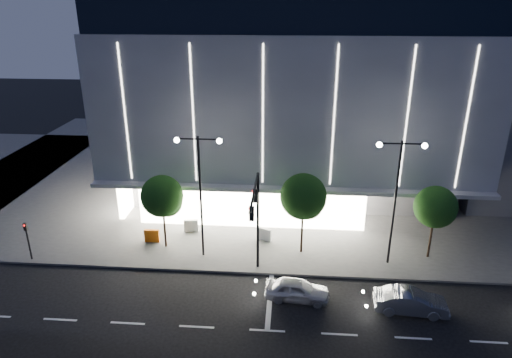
{
  "coord_description": "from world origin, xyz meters",
  "views": [
    {
      "loc": [
        2.97,
        -22.04,
        17.29
      ],
      "look_at": [
        0.57,
        8.83,
        5.0
      ],
      "focal_mm": 32.0,
      "sensor_mm": 36.0,
      "label": 1
    }
  ],
  "objects": [
    {
      "name": "museum",
      "position": [
        2.98,
        22.31,
        9.27
      ],
      "size": [
        30.0,
        25.8,
        18.0
      ],
      "color": "#4C4C51",
      "rests_on": "ground"
    },
    {
      "name": "tree_right",
      "position": [
        13.03,
        7.02,
        3.88
      ],
      "size": [
        2.91,
        2.91,
        5.51
      ],
      "color": "black",
      "rests_on": "ground"
    },
    {
      "name": "street_lamp_west",
      "position": [
        -3.0,
        6.0,
        5.96
      ],
      "size": [
        3.16,
        0.36,
        9.0
      ],
      "color": "black",
      "rests_on": "ground"
    },
    {
      "name": "ground",
      "position": [
        0.0,
        0.0,
        0.0
      ],
      "size": [
        160.0,
        160.0,
        0.0
      ],
      "primitive_type": "plane",
      "color": "black",
      "rests_on": "ground"
    },
    {
      "name": "tree_mid",
      "position": [
        4.03,
        7.02,
        4.33
      ],
      "size": [
        3.25,
        3.25,
        6.15
      ],
      "color": "black",
      "rests_on": "ground"
    },
    {
      "name": "ped_signal_far",
      "position": [
        -15.0,
        4.5,
        1.89
      ],
      "size": [
        0.22,
        0.24,
        3.0
      ],
      "color": "black",
      "rests_on": "ground"
    },
    {
      "name": "sidewalk_museum",
      "position": [
        5.0,
        24.0,
        0.07
      ],
      "size": [
        70.0,
        40.0,
        0.15
      ],
      "primitive_type": "cube",
      "color": "#474747",
      "rests_on": "ground"
    },
    {
      "name": "barrier_a",
      "position": [
        -7.21,
        7.58,
        0.65
      ],
      "size": [
        1.11,
        0.28,
        1.0
      ],
      "primitive_type": "cube",
      "rotation": [
        0.0,
        0.0,
        0.03
      ],
      "color": "orange",
      "rests_on": "sidewalk_museum"
    },
    {
      "name": "barrier_b",
      "position": [
        -4.6,
        9.4,
        0.65
      ],
      "size": [
        1.12,
        0.4,
        1.0
      ],
      "primitive_type": "cube",
      "rotation": [
        0.0,
        0.0,
        0.13
      ],
      "color": "silver",
      "rests_on": "sidewalk_museum"
    },
    {
      "name": "traffic_mast",
      "position": [
        1.0,
        3.34,
        5.03
      ],
      "size": [
        0.33,
        5.89,
        7.07
      ],
      "color": "black",
      "rests_on": "ground"
    },
    {
      "name": "car_lead",
      "position": [
        3.66,
        1.53,
        0.68
      ],
      "size": [
        4.1,
        1.96,
        1.35
      ],
      "primitive_type": "imported",
      "rotation": [
        0.0,
        0.0,
        1.48
      ],
      "color": "silver",
      "rests_on": "ground"
    },
    {
      "name": "tree_left",
      "position": [
        -5.97,
        7.02,
        4.03
      ],
      "size": [
        3.02,
        3.02,
        5.72
      ],
      "color": "black",
      "rests_on": "ground"
    },
    {
      "name": "street_lamp_east",
      "position": [
        10.0,
        6.0,
        5.96
      ],
      "size": [
        3.16,
        0.36,
        9.0
      ],
      "color": "black",
      "rests_on": "ground"
    },
    {
      "name": "car_second",
      "position": [
        10.32,
        0.82,
        0.7
      ],
      "size": [
        4.35,
        1.79,
        1.4
      ],
      "primitive_type": "imported",
      "rotation": [
        0.0,
        0.0,
        1.5
      ],
      "color": "#929498",
      "rests_on": "ground"
    },
    {
      "name": "barrier_d",
      "position": [
        1.24,
        8.47,
        0.65
      ],
      "size": [
        1.11,
        0.66,
        1.0
      ],
      "primitive_type": "cube",
      "rotation": [
        0.0,
        0.0,
        -0.4
      ],
      "color": "beige",
      "rests_on": "sidewalk_museum"
    }
  ]
}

